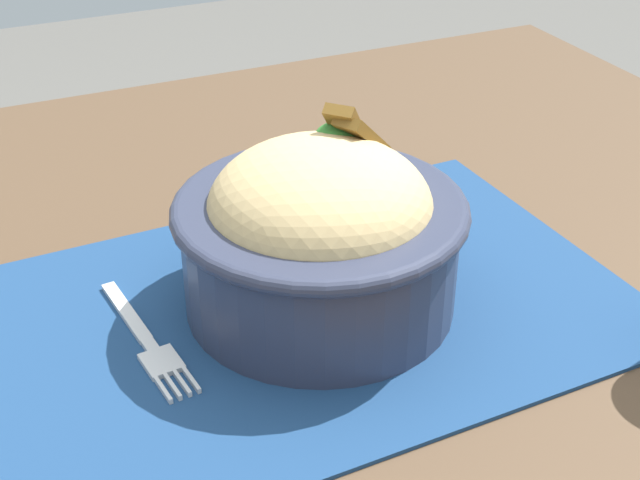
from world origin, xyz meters
The scene contains 4 objects.
table centered at (0.00, 0.00, 0.63)m, with size 1.07×0.95×0.70m.
placemat centered at (-0.01, -0.03, 0.70)m, with size 0.47×0.29×0.00m, color navy.
bowl centered at (-0.05, -0.03, 0.76)m, with size 0.19×0.19×0.13m.
fork centered at (0.07, -0.03, 0.71)m, with size 0.03×0.14×0.00m.
Camera 1 is at (0.16, 0.43, 1.06)m, focal length 50.94 mm.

